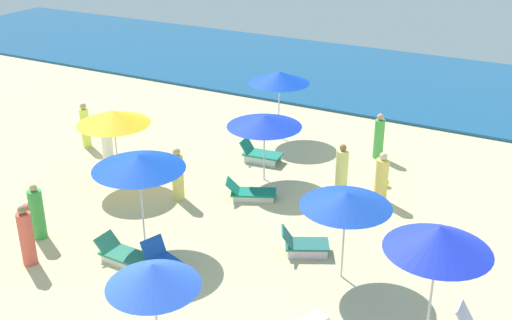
{
  "coord_description": "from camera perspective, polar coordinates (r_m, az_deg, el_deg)",
  "views": [
    {
      "loc": [
        7.51,
        -4.76,
        9.03
      ],
      "look_at": [
        -0.77,
        10.51,
        1.31
      ],
      "focal_mm": 44.65,
      "sensor_mm": 36.0,
      "label": 1
    }
  ],
  "objects": [
    {
      "name": "umbrella_0",
      "position": [
        13.15,
        16.06,
        -6.76
      ],
      "size": [
        2.18,
        2.18,
        2.8
      ],
      "color": "silver",
      "rests_on": "ground_plane"
    },
    {
      "name": "beach_ball_2",
      "position": [
        20.72,
        11.47,
        -1.99
      ],
      "size": [
        0.27,
        0.27,
        0.27
      ],
      "primitive_type": "sphere",
      "color": "yellow",
      "rests_on": "ground_plane"
    },
    {
      "name": "beachgoer_5",
      "position": [
        22.56,
        10.95,
        2.01
      ],
      "size": [
        0.49,
        0.49,
        1.63
      ],
      "rotation": [
        0.0,
        0.0,
        2.27
      ],
      "color": "green",
      "rests_on": "ground_plane"
    },
    {
      "name": "umbrella_2",
      "position": [
        15.05,
        8.07,
        -3.52
      ],
      "size": [
        2.2,
        2.2,
        2.33
      ],
      "color": "silver",
      "rests_on": "ground_plane"
    },
    {
      "name": "beach_ball_1",
      "position": [
        19.74,
        -19.79,
        -4.2
      ],
      "size": [
        0.38,
        0.38,
        0.38
      ],
      "primitive_type": "sphere",
      "color": "#E33B47",
      "rests_on": "ground_plane"
    },
    {
      "name": "lounge_chair_2_0",
      "position": [
        16.8,
        4.25,
        -7.51
      ],
      "size": [
        1.4,
        1.14,
        0.72
      ],
      "rotation": [
        0.0,
        0.0,
        2.05
      ],
      "color": "silver",
      "rests_on": "ground_plane"
    },
    {
      "name": "umbrella_6",
      "position": [
        23.52,
        2.11,
        7.42
      ],
      "size": [
        2.26,
        2.26,
        2.56
      ],
      "color": "silver",
      "rests_on": "ground_plane"
    },
    {
      "name": "lounge_chair_3_1",
      "position": [
        19.5,
        -0.56,
        -2.88
      ],
      "size": [
        1.64,
        1.2,
        0.63
      ],
      "rotation": [
        0.0,
        0.0,
        2.02
      ],
      "color": "silver",
      "rests_on": "ground_plane"
    },
    {
      "name": "lounge_chair_1_1",
      "position": [
        16.3,
        -8.23,
        -8.99
      ],
      "size": [
        1.45,
        1.02,
        0.68
      ],
      "rotation": [
        0.0,
        0.0,
        1.24
      ],
      "color": "silver",
      "rests_on": "ground_plane"
    },
    {
      "name": "beachgoer_6",
      "position": [
        17.11,
        -19.86,
        -6.51
      ],
      "size": [
        0.51,
        0.51,
        1.66
      ],
      "rotation": [
        0.0,
        0.0,
        0.97
      ],
      "color": "#DC5748",
      "rests_on": "ground_plane"
    },
    {
      "name": "lounge_chair_3_0",
      "position": [
        22.03,
        0.35,
        0.56
      ],
      "size": [
        1.46,
        0.82,
        0.74
      ],
      "rotation": [
        0.0,
        0.0,
        1.68
      ],
      "color": "silver",
      "rests_on": "ground_plane"
    },
    {
      "name": "umbrella_3",
      "position": [
        20.05,
        0.75,
        3.51
      ],
      "size": [
        2.39,
        2.39,
        2.21
      ],
      "color": "silver",
      "rests_on": "ground_plane"
    },
    {
      "name": "umbrella_5",
      "position": [
        12.15,
        -9.22,
        -10.14
      ],
      "size": [
        1.81,
        1.81,
        2.53
      ],
      "color": "silver",
      "rests_on": "ground_plane"
    },
    {
      "name": "beachgoer_2",
      "position": [
        23.91,
        -15.05,
        2.95
      ],
      "size": [
        0.36,
        0.36,
        1.67
      ],
      "rotation": [
        0.0,
        0.0,
        6.19
      ],
      "color": "#EAF857",
      "rests_on": "ground_plane"
    },
    {
      "name": "ocean",
      "position": [
        31.52,
        13.59,
        6.75
      ],
      "size": [
        60.0,
        10.98,
        0.12
      ],
      "primitive_type": "cube",
      "color": "#175081",
      "rests_on": "ground_plane"
    },
    {
      "name": "beachgoer_1",
      "position": [
        18.22,
        -19.01,
        -4.54
      ],
      "size": [
        0.52,
        0.52,
        1.61
      ],
      "rotation": [
        0.0,
        0.0,
        5.25
      ],
      "color": "green",
      "rests_on": "ground_plane"
    },
    {
      "name": "beachgoer_3",
      "position": [
        19.41,
        -7.02,
        -1.38
      ],
      "size": [
        0.42,
        0.42,
        1.68
      ],
      "rotation": [
        0.0,
        0.0,
        6.1
      ],
      "color": "#EDD86A",
      "rests_on": "ground_plane"
    },
    {
      "name": "beachgoer_7",
      "position": [
        22.68,
        -13.22,
        1.77
      ],
      "size": [
        0.45,
        0.45,
        1.55
      ],
      "rotation": [
        0.0,
        0.0,
        4.52
      ],
      "color": "white",
      "rests_on": "ground_plane"
    },
    {
      "name": "lounge_chair_1_0",
      "position": [
        16.81,
        -11.83,
        -8.22
      ],
      "size": [
        1.52,
        0.71,
        0.6
      ],
      "rotation": [
        0.0,
        0.0,
        1.53
      ],
      "color": "silver",
      "rests_on": "ground_plane"
    },
    {
      "name": "umbrella_1",
      "position": [
        16.48,
        -10.49,
        -0.18
      ],
      "size": [
        2.41,
        2.41,
        2.6
      ],
      "color": "silver",
      "rests_on": "ground_plane"
    },
    {
      "name": "beachgoer_4",
      "position": [
        19.67,
        7.68,
        -1.06
      ],
      "size": [
        0.5,
        0.5,
        1.7
      ],
      "rotation": [
        0.0,
        0.0,
        0.34
      ],
      "color": "#E3DC7A",
      "rests_on": "ground_plane"
    },
    {
      "name": "beachgoer_0",
      "position": [
        19.53,
        11.17,
        -1.68
      ],
      "size": [
        0.56,
        0.56,
        1.6
      ],
      "rotation": [
        0.0,
        0.0,
        4.08
      ],
      "color": "#EFD263",
      "rests_on": "ground_plane"
    },
    {
      "name": "umbrella_7",
      "position": [
        20.3,
        -12.67,
        3.76
      ],
      "size": [
        2.3,
        2.3,
        2.44
      ],
      "color": "silver",
      "rests_on": "ground_plane"
    }
  ]
}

